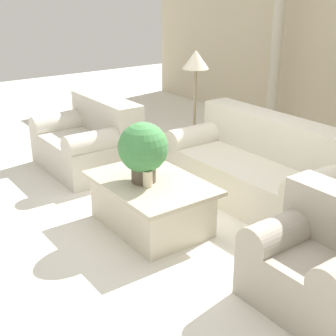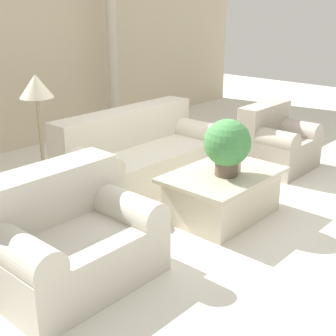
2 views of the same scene
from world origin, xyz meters
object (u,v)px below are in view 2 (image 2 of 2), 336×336
at_px(loveseat, 66,237).
at_px(potted_plant, 227,145).
at_px(sofa_long, 140,154).
at_px(floor_lamp, 37,100).
at_px(coffee_table, 222,194).
at_px(armchair, 276,142).

distance_m(loveseat, potted_plant, 1.79).
relative_size(loveseat, potted_plant, 2.24).
height_order(sofa_long, floor_lamp, floor_lamp).
height_order(sofa_long, loveseat, same).
bearing_deg(potted_plant, coffee_table, 59.68).
xyz_separation_m(potted_plant, floor_lamp, (-1.10, 1.49, 0.40)).
height_order(sofa_long, potted_plant, potted_plant).
bearing_deg(potted_plant, loveseat, 169.59).
distance_m(potted_plant, floor_lamp, 1.90).
relative_size(loveseat, floor_lamp, 0.88).
distance_m(coffee_table, armchair, 1.71).
xyz_separation_m(sofa_long, loveseat, (-1.87, -1.06, 0.01)).
xyz_separation_m(loveseat, coffee_table, (1.75, -0.26, -0.11)).
bearing_deg(loveseat, sofa_long, 29.55).
xyz_separation_m(coffee_table, potted_plant, (-0.03, -0.06, 0.55)).
relative_size(floor_lamp, armchair, 1.60).
distance_m(sofa_long, floor_lamp, 1.52).
height_order(potted_plant, armchair, potted_plant).
relative_size(loveseat, armchair, 1.41).
distance_m(sofa_long, coffee_table, 1.33).
bearing_deg(loveseat, coffee_table, -8.44).
bearing_deg(floor_lamp, potted_plant, -53.58).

